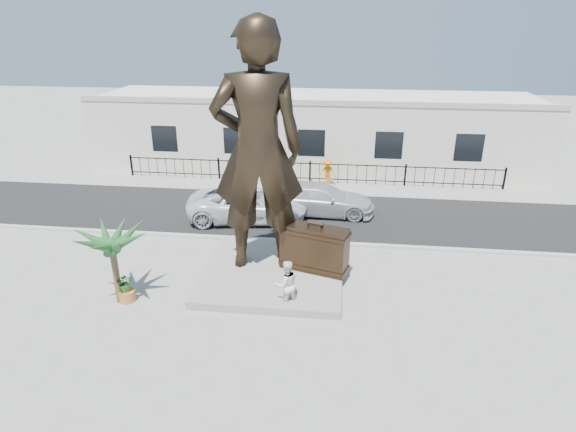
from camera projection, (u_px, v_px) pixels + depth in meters
The scene contains 16 objects.
ground at pixel (281, 298), 16.83m from camera, with size 100.00×100.00×0.00m, color #9E9991.
street at pixel (302, 212), 24.16m from camera, with size 40.00×7.00×0.01m, color black.
curb at pixel (295, 241), 20.93m from camera, with size 40.00×0.25×0.12m, color #A5A399.
far_sidewalk at pixel (309, 186), 27.82m from camera, with size 40.00×2.50×0.02m, color #9E9991.
plinth at pixel (273, 273), 18.20m from camera, with size 5.20×5.20×0.30m, color gray.
fence at pixel (310, 173), 28.33m from camera, with size 22.00×0.10×1.20m, color black.
building at pixel (315, 130), 31.56m from camera, with size 28.00×7.00×4.40m, color silver.
statue at pixel (258, 150), 16.93m from camera, with size 3.26×2.14×8.95m, color black.
suitcase at pixel (314, 249), 17.80m from camera, with size 2.48×0.79×1.75m, color #2F2013.
tourist at pixel (286, 284), 16.06m from camera, with size 0.83×0.65×1.71m, color white.
car_white at pixel (248, 204), 23.06m from camera, with size 2.62×5.68×1.58m, color silver.
car_silver at pixel (321, 199), 23.76m from camera, with size 2.12×5.20×1.51m, color #B6B8BB.
worker at pixel (328, 172), 27.71m from camera, with size 1.01×0.58×1.57m, color orange.
palm_tree at pixel (120, 301), 16.66m from camera, with size 1.80×1.80×3.20m, color #1B4A1E, non-canonical shape.
planter at pixel (127, 296), 16.63m from camera, with size 0.56×0.56×0.40m, color #B26D2F.
shrub at pixel (125, 282), 16.42m from camera, with size 0.58×0.51×0.65m, color #295F1E.
Camera 1 is at (1.97, -14.29, 9.15)m, focal length 30.00 mm.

